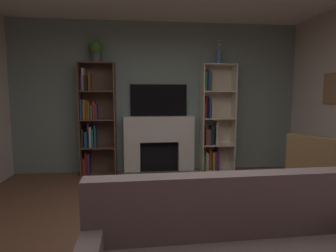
{
  "coord_description": "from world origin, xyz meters",
  "views": [
    {
      "loc": [
        -0.38,
        -2.42,
        1.41
      ],
      "look_at": [
        0.0,
        1.07,
        1.02
      ],
      "focal_mm": 29.66,
      "sensor_mm": 36.0,
      "label": 1
    }
  ],
  "objects_px": {
    "potted_plant": "(96,50)",
    "armchair": "(301,182)",
    "bookshelf_right": "(213,124)",
    "vase_with_flowers": "(219,57)",
    "bookshelf_left": "(94,120)",
    "coffee_table": "(210,213)",
    "fireplace": "(159,143)",
    "tv": "(159,100)"
  },
  "relations": [
    {
      "from": "tv",
      "to": "bookshelf_left",
      "type": "bearing_deg",
      "value": -175.59
    },
    {
      "from": "potted_plant",
      "to": "armchair",
      "type": "bearing_deg",
      "value": -42.64
    },
    {
      "from": "bookshelf_left",
      "to": "coffee_table",
      "type": "relative_size",
      "value": 2.29
    },
    {
      "from": "bookshelf_right",
      "to": "coffee_table",
      "type": "height_order",
      "value": "bookshelf_right"
    },
    {
      "from": "bookshelf_right",
      "to": "armchair",
      "type": "bearing_deg",
      "value": -81.31
    },
    {
      "from": "bookshelf_left",
      "to": "coffee_table",
      "type": "distance_m",
      "value": 3.1
    },
    {
      "from": "tv",
      "to": "bookshelf_right",
      "type": "relative_size",
      "value": 0.52
    },
    {
      "from": "bookshelf_left",
      "to": "armchair",
      "type": "relative_size",
      "value": 2.05
    },
    {
      "from": "bookshelf_left",
      "to": "bookshelf_right",
      "type": "height_order",
      "value": "same"
    },
    {
      "from": "tv",
      "to": "potted_plant",
      "type": "distance_m",
      "value": 1.38
    },
    {
      "from": "fireplace",
      "to": "bookshelf_left",
      "type": "relative_size",
      "value": 0.7
    },
    {
      "from": "bookshelf_left",
      "to": "potted_plant",
      "type": "relative_size",
      "value": 5.23
    },
    {
      "from": "vase_with_flowers",
      "to": "armchair",
      "type": "relative_size",
      "value": 0.45
    },
    {
      "from": "potted_plant",
      "to": "coffee_table",
      "type": "distance_m",
      "value": 3.47
    },
    {
      "from": "bookshelf_right",
      "to": "armchair",
      "type": "distance_m",
      "value": 2.33
    },
    {
      "from": "bookshelf_left",
      "to": "bookshelf_right",
      "type": "relative_size",
      "value": 1.0
    },
    {
      "from": "tv",
      "to": "armchair",
      "type": "height_order",
      "value": "tv"
    },
    {
      "from": "bookshelf_left",
      "to": "armchair",
      "type": "bearing_deg",
      "value": -42.17
    },
    {
      "from": "fireplace",
      "to": "tv",
      "type": "bearing_deg",
      "value": 90.0
    },
    {
      "from": "bookshelf_right",
      "to": "vase_with_flowers",
      "type": "height_order",
      "value": "vase_with_flowers"
    },
    {
      "from": "bookshelf_right",
      "to": "tv",
      "type": "bearing_deg",
      "value": 175.16
    },
    {
      "from": "potted_plant",
      "to": "armchair",
      "type": "xyz_separation_m",
      "value": [
        2.43,
        -2.24,
        -1.68
      ]
    },
    {
      "from": "armchair",
      "to": "fireplace",
      "type": "bearing_deg",
      "value": 120.71
    },
    {
      "from": "potted_plant",
      "to": "armchair",
      "type": "distance_m",
      "value": 3.71
    },
    {
      "from": "fireplace",
      "to": "armchair",
      "type": "bearing_deg",
      "value": -59.29
    },
    {
      "from": "bookshelf_left",
      "to": "vase_with_flowers",
      "type": "relative_size",
      "value": 4.6
    },
    {
      "from": "tv",
      "to": "armchair",
      "type": "bearing_deg",
      "value": -60.16
    },
    {
      "from": "fireplace",
      "to": "bookshelf_right",
      "type": "xyz_separation_m",
      "value": [
        1.0,
        -0.0,
        0.34
      ]
    },
    {
      "from": "coffee_table",
      "to": "bookshelf_right",
      "type": "bearing_deg",
      "value": 74.17
    },
    {
      "from": "coffee_table",
      "to": "armchair",
      "type": "bearing_deg",
      "value": 21.39
    },
    {
      "from": "fireplace",
      "to": "vase_with_flowers",
      "type": "height_order",
      "value": "vase_with_flowers"
    },
    {
      "from": "bookshelf_left",
      "to": "vase_with_flowers",
      "type": "bearing_deg",
      "value": -0.79
    },
    {
      "from": "vase_with_flowers",
      "to": "armchair",
      "type": "height_order",
      "value": "vase_with_flowers"
    },
    {
      "from": "tv",
      "to": "vase_with_flowers",
      "type": "distance_m",
      "value": 1.34
    },
    {
      "from": "bookshelf_left",
      "to": "coffee_table",
      "type": "height_order",
      "value": "bookshelf_left"
    },
    {
      "from": "fireplace",
      "to": "bookshelf_left",
      "type": "bearing_deg",
      "value": -179.62
    },
    {
      "from": "potted_plant",
      "to": "coffee_table",
      "type": "relative_size",
      "value": 0.44
    },
    {
      "from": "bookshelf_right",
      "to": "vase_with_flowers",
      "type": "distance_m",
      "value": 1.21
    },
    {
      "from": "coffee_table",
      "to": "tv",
      "type": "bearing_deg",
      "value": 94.84
    },
    {
      "from": "tv",
      "to": "vase_with_flowers",
      "type": "relative_size",
      "value": 2.41
    },
    {
      "from": "bookshelf_right",
      "to": "coffee_table",
      "type": "relative_size",
      "value": 2.29
    },
    {
      "from": "fireplace",
      "to": "armchair",
      "type": "xyz_separation_m",
      "value": [
        1.35,
        -2.28,
        -0.05
      ]
    }
  ]
}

